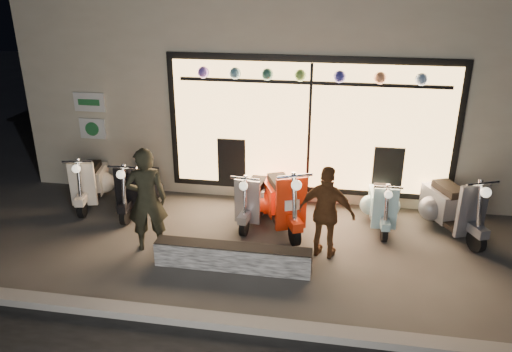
{
  "coord_description": "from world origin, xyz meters",
  "views": [
    {
      "loc": [
        1.35,
        -7.1,
        4.22
      ],
      "look_at": [
        0.01,
        0.6,
        1.05
      ],
      "focal_mm": 35.0,
      "sensor_mm": 36.0,
      "label": 1
    }
  ],
  "objects": [
    {
      "name": "shop_building",
      "position": [
        0.0,
        4.98,
        2.1
      ],
      "size": [
        10.2,
        6.23,
        4.2
      ],
      "color": "beige",
      "rests_on": "ground"
    },
    {
      "name": "scooter_grey",
      "position": [
        3.34,
        1.29,
        0.46
      ],
      "size": [
        0.93,
        1.56,
        1.14
      ],
      "rotation": [
        0.0,
        0.0,
        0.41
      ],
      "color": "black",
      "rests_on": "ground"
    },
    {
      "name": "scooter_cream",
      "position": [
        -3.42,
        1.33,
        0.42
      ],
      "size": [
        0.67,
        1.48,
        1.05
      ],
      "rotation": [
        0.0,
        0.0,
        0.21
      ],
      "color": "black",
      "rests_on": "ground"
    },
    {
      "name": "man",
      "position": [
        -1.61,
        -0.27,
        0.88
      ],
      "size": [
        0.74,
        0.61,
        1.75
      ],
      "primitive_type": "imported",
      "rotation": [
        0.0,
        0.0,
        3.48
      ],
      "color": "black",
      "rests_on": "ground"
    },
    {
      "name": "kerb",
      "position": [
        0.0,
        -2.0,
        0.06
      ],
      "size": [
        40.0,
        0.25,
        0.12
      ],
      "primitive_type": "cube",
      "color": "slate",
      "rests_on": "ground"
    },
    {
      "name": "woman",
      "position": [
        1.24,
        -0.02,
        0.76
      ],
      "size": [
        0.96,
        0.58,
        1.53
      ],
      "primitive_type": "imported",
      "rotation": [
        0.0,
        0.0,
        2.9
      ],
      "color": "brown",
      "rests_on": "ground"
    },
    {
      "name": "scooter_black",
      "position": [
        -2.37,
        1.22,
        0.42
      ],
      "size": [
        0.47,
        1.46,
        1.05
      ],
      "rotation": [
        0.0,
        0.0,
        0.01
      ],
      "color": "black",
      "rests_on": "ground"
    },
    {
      "name": "scooter_silver",
      "position": [
        -0.09,
        1.15,
        0.41
      ],
      "size": [
        0.54,
        1.42,
        1.01
      ],
      "rotation": [
        0.0,
        0.0,
        -0.1
      ],
      "color": "black",
      "rests_on": "ground"
    },
    {
      "name": "scooter_red",
      "position": [
        0.39,
        1.03,
        0.47
      ],
      "size": [
        0.95,
        1.61,
        1.18
      ],
      "rotation": [
        0.0,
        0.0,
        0.4
      ],
      "color": "black",
      "rests_on": "ground"
    },
    {
      "name": "graffiti_barrier",
      "position": [
        -0.13,
        -0.65,
        0.2
      ],
      "size": [
        2.41,
        0.28,
        0.4
      ],
      "primitive_type": "cube",
      "color": "black",
      "rests_on": "ground"
    },
    {
      "name": "scooter_blue",
      "position": [
        2.19,
        1.31,
        0.38
      ],
      "size": [
        0.44,
        1.31,
        0.94
      ],
      "rotation": [
        0.0,
        0.0,
        0.04
      ],
      "color": "black",
      "rests_on": "ground"
    },
    {
      "name": "ground",
      "position": [
        0.0,
        0.0,
        0.0
      ],
      "size": [
        40.0,
        40.0,
        0.0
      ],
      "primitive_type": "plane",
      "color": "#383533",
      "rests_on": "ground"
    }
  ]
}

